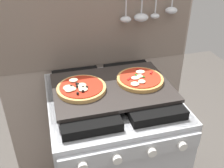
{
  "coord_description": "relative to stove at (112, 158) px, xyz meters",
  "views": [
    {
      "loc": [
        -0.27,
        -1.0,
        1.55
      ],
      "look_at": [
        0.0,
        0.0,
        0.93
      ],
      "focal_mm": 42.38,
      "sensor_mm": 36.0,
      "label": 1
    }
  ],
  "objects": [
    {
      "name": "kitchen_backsplash",
      "position": [
        0.0,
        0.34,
        0.34
      ],
      "size": [
        1.1,
        0.09,
        1.55
      ],
      "color": "gray",
      "rests_on": "ground_plane"
    },
    {
      "name": "stove",
      "position": [
        0.0,
        0.0,
        0.0
      ],
      "size": [
        0.6,
        0.64,
        0.9
      ],
      "color": "#B7BABF",
      "rests_on": "ground_plane"
    },
    {
      "name": "baking_tray",
      "position": [
        0.0,
        0.0,
        0.46
      ],
      "size": [
        0.54,
        0.38,
        0.02
      ],
      "primitive_type": "cube",
      "color": "#2D2826",
      "rests_on": "stove"
    },
    {
      "name": "pizza_left",
      "position": [
        -0.14,
        0.0,
        0.48
      ],
      "size": [
        0.22,
        0.22,
        0.03
      ],
      "color": "tan",
      "rests_on": "baking_tray"
    },
    {
      "name": "pizza_right",
      "position": [
        0.14,
        0.01,
        0.48
      ],
      "size": [
        0.22,
        0.22,
        0.03
      ],
      "color": "tan",
      "rests_on": "baking_tray"
    }
  ]
}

